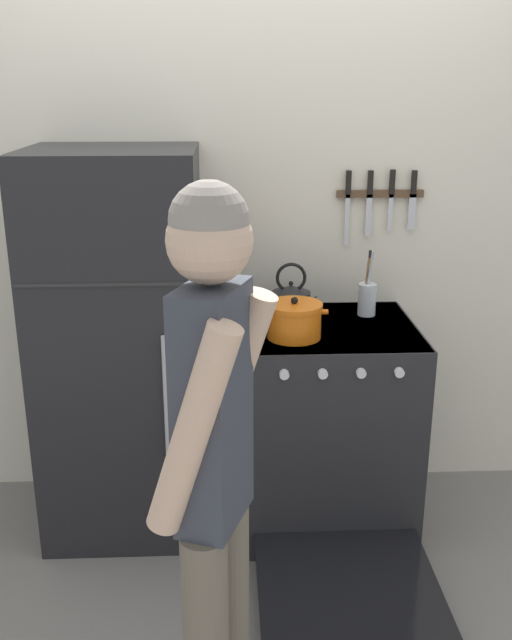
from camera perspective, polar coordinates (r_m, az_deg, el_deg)
ground_plane at (r=3.61m, az=-0.17°, el=-12.39°), size 14.00×14.00×0.00m
wall_back at (r=3.18m, az=-0.21°, el=8.04°), size 10.00×0.06×2.55m
refrigerator at (r=3.01m, az=-10.70°, el=-2.15°), size 0.66×0.63×1.61m
stove_range at (r=3.10m, az=5.73°, el=-8.61°), size 0.72×1.37×0.90m
dutch_oven_pot at (r=2.79m, az=3.06°, el=-0.01°), size 0.27×0.22×0.17m
tea_kettle at (r=3.04m, az=2.83°, el=1.61°), size 0.21×0.17×0.24m
utensil_jar at (r=3.09m, az=8.87°, el=1.80°), size 0.08×0.08×0.28m
person at (r=1.79m, az=-3.36°, el=-12.00°), size 0.35×0.40×1.65m
wall_knife_strip at (r=3.18m, az=9.93°, el=9.98°), size 0.38×0.03×0.33m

